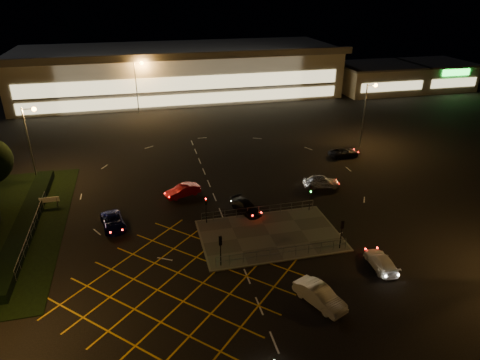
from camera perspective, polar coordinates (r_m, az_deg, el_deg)
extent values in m
plane|color=black|center=(46.27, 0.86, -6.44)|extent=(180.00, 180.00, 0.00)
cube|color=#4C4944|center=(45.09, 3.98, -7.34)|extent=(14.00, 9.00, 0.12)
cube|color=black|center=(51.77, -26.58, -5.07)|extent=(2.00, 26.00, 1.00)
cube|color=beige|center=(102.48, -8.07, 14.02)|extent=(70.00, 25.00, 10.00)
cube|color=slate|center=(101.64, -8.25, 16.89)|extent=(72.00, 26.50, 0.60)
cube|color=#FFEAA5|center=(90.25, -7.17, 12.58)|extent=(66.00, 0.20, 3.00)
cube|color=#FFEAA5|center=(90.98, -7.06, 10.62)|extent=(66.00, 0.20, 2.20)
cube|color=beige|center=(109.90, 17.73, 12.78)|extent=(18.00, 14.00, 6.00)
cube|color=slate|center=(109.34, 17.95, 14.39)|extent=(18.80, 14.80, 0.40)
cube|color=#FFEAA5|center=(104.14, 19.65, 11.66)|extent=(15.30, 0.20, 2.00)
cube|color=beige|center=(118.86, 24.54, 12.59)|extent=(14.00, 14.00, 6.00)
cube|color=slate|center=(118.34, 24.82, 14.07)|extent=(14.80, 14.80, 0.40)
cube|color=#FFEAA5|center=(113.55, 26.61, 11.51)|extent=(11.90, 0.20, 2.00)
cube|color=#19E533|center=(113.04, 26.88, 12.67)|extent=(7.00, 0.30, 1.40)
cylinder|color=slate|center=(60.98, -26.23, 4.08)|extent=(0.20, 0.20, 10.00)
cylinder|color=slate|center=(59.49, -26.44, 8.47)|extent=(1.40, 0.12, 0.12)
sphere|color=orange|center=(59.35, -25.77, 8.51)|extent=(0.56, 0.56, 0.56)
cylinder|color=slate|center=(70.05, 16.15, 8.17)|extent=(0.20, 0.20, 10.00)
cylinder|color=slate|center=(69.24, 17.15, 11.98)|extent=(1.40, 0.12, 0.12)
sphere|color=orange|center=(69.60, 17.65, 11.94)|extent=(0.56, 0.56, 0.56)
cylinder|color=slate|center=(88.28, -13.63, 11.81)|extent=(0.20, 0.20, 10.00)
cylinder|color=slate|center=(87.37, -13.48, 14.91)|extent=(1.40, 0.12, 0.12)
sphere|color=orange|center=(87.38, -13.01, 14.93)|extent=(0.56, 0.56, 0.56)
cylinder|color=slate|center=(98.70, 10.82, 13.41)|extent=(0.20, 0.20, 10.00)
cylinder|color=slate|center=(98.17, 11.44, 16.15)|extent=(1.40, 0.12, 0.12)
sphere|color=orange|center=(98.47, 11.83, 16.11)|extent=(0.56, 0.56, 0.56)
cylinder|color=black|center=(39.73, -2.60, -9.55)|extent=(0.10, 0.10, 3.00)
cube|color=black|center=(39.07, -2.64, -8.10)|extent=(0.28, 0.18, 0.90)
sphere|color=#19FF33|center=(39.17, -2.68, -8.00)|extent=(0.16, 0.16, 0.16)
cylinder|color=black|center=(43.20, 13.33, -7.17)|extent=(0.10, 0.10, 3.00)
cube|color=black|center=(42.59, 13.48, -5.80)|extent=(0.28, 0.18, 0.90)
sphere|color=#19FF33|center=(42.69, 13.41, -5.71)|extent=(0.16, 0.16, 0.16)
cylinder|color=black|center=(46.45, -4.54, -4.08)|extent=(0.10, 0.10, 3.00)
cube|color=black|center=(45.88, -4.59, -2.77)|extent=(0.28, 0.18, 0.90)
sphere|color=#FF0C0C|center=(45.77, -4.57, -2.84)|extent=(0.16, 0.16, 0.16)
cylinder|color=black|center=(49.45, 9.31, -2.44)|extent=(0.10, 0.10, 3.00)
cube|color=black|center=(48.92, 9.40, -1.19)|extent=(0.28, 0.18, 0.90)
sphere|color=#19FF33|center=(48.81, 9.46, -1.26)|extent=(0.16, 0.16, 0.16)
imported|color=#BBBBBB|center=(36.79, 10.58, -14.91)|extent=(3.46, 5.04, 1.57)
imported|color=#0B0E46|center=(48.07, -16.57, -5.38)|extent=(3.06, 5.10, 1.33)
imported|color=black|center=(49.07, 0.83, -3.59)|extent=(3.26, 4.84, 1.30)
imported|color=silver|center=(55.81, 10.80, -0.19)|extent=(4.89, 2.65, 1.58)
imported|color=maroon|center=(53.05, -7.65, -1.42)|extent=(4.67, 2.97, 1.45)
imported|color=black|center=(66.49, 13.69, 3.59)|extent=(4.83, 2.53, 1.30)
imported|color=white|center=(42.20, 18.32, -10.28)|extent=(2.15, 4.58, 1.29)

